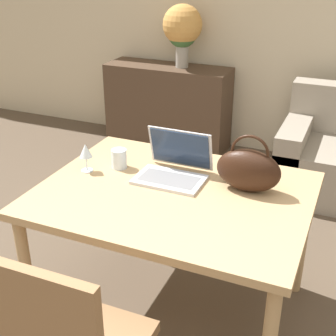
% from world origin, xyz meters
% --- Properties ---
extents(wall_back, '(10.00, 0.06, 2.70)m').
position_xyz_m(wall_back, '(0.00, 3.04, 1.35)').
color(wall_back, beige).
rests_on(wall_back, ground_plane).
extents(dining_table, '(1.31, 1.01, 0.75)m').
position_xyz_m(dining_table, '(-0.12, 0.59, 0.67)').
color(dining_table, tan).
rests_on(dining_table, ground_plane).
extents(sideboard, '(1.20, 0.40, 0.80)m').
position_xyz_m(sideboard, '(-1.09, 2.77, 0.40)').
color(sideboard, '#4C3828').
rests_on(sideboard, ground_plane).
extents(laptop, '(0.35, 0.29, 0.23)m').
position_xyz_m(laptop, '(-0.18, 0.75, 0.82)').
color(laptop, silver).
rests_on(laptop, dining_table).
extents(drinking_glass, '(0.08, 0.08, 0.10)m').
position_xyz_m(drinking_glass, '(-0.49, 0.72, 0.80)').
color(drinking_glass, silver).
rests_on(drinking_glass, dining_table).
extents(wine_glass, '(0.07, 0.07, 0.16)m').
position_xyz_m(wine_glass, '(-0.63, 0.61, 0.86)').
color(wine_glass, silver).
rests_on(wine_glass, dining_table).
extents(handbag, '(0.32, 0.14, 0.29)m').
position_xyz_m(handbag, '(0.21, 0.74, 0.86)').
color(handbag, black).
rests_on(handbag, dining_table).
extents(flower_vase, '(0.36, 0.36, 0.57)m').
position_xyz_m(flower_vase, '(-0.95, 2.78, 1.16)').
color(flower_vase, '#9E998E').
rests_on(flower_vase, sideboard).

